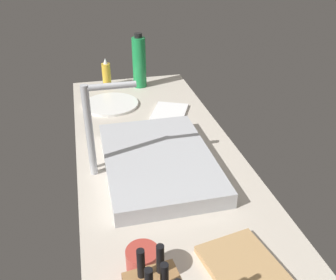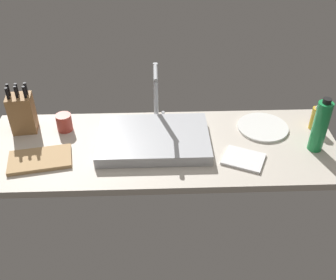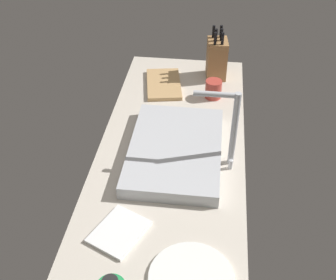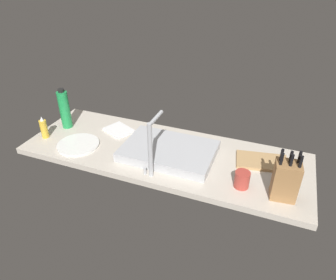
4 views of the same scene
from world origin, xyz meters
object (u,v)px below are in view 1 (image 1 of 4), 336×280
at_px(dinner_plate, 111,104).
at_px(sink_basin, 158,161).
at_px(cutting_board, 253,280).
at_px(soap_bottle, 106,74).
at_px(faucet, 95,123).
at_px(coffee_mug, 143,264).
at_px(water_bottle, 139,62).
at_px(dish_towel, 170,112).

bearing_deg(dinner_plate, sink_basin, -169.05).
bearing_deg(cutting_board, soap_bottle, 9.14).
distance_m(sink_basin, faucet, 0.25).
distance_m(soap_bottle, coffee_mug, 1.24).
relative_size(cutting_board, water_bottle, 1.02).
height_order(faucet, dish_towel, faucet).
bearing_deg(coffee_mug, cutting_board, -106.65).
bearing_deg(soap_bottle, coffee_mug, 178.54).
xyz_separation_m(soap_bottle, dish_towel, (-0.39, -0.24, -0.06)).
relative_size(faucet, coffee_mug, 3.62).
xyz_separation_m(cutting_board, dinner_plate, (1.06, 0.22, -0.00)).
height_order(faucet, soap_bottle, faucet).
xyz_separation_m(soap_bottle, coffee_mug, (-1.24, 0.03, -0.02)).
xyz_separation_m(cutting_board, soap_bottle, (1.31, 0.21, 0.05)).
relative_size(faucet, soap_bottle, 2.14).
height_order(water_bottle, dish_towel, water_bottle).
distance_m(cutting_board, coffee_mug, 0.26).
xyz_separation_m(soap_bottle, water_bottle, (-0.05, -0.16, 0.06)).
xyz_separation_m(water_bottle, dish_towel, (-0.35, -0.07, -0.12)).
distance_m(faucet, dish_towel, 0.54).
bearing_deg(faucet, sink_basin, -95.10).
bearing_deg(sink_basin, cutting_board, -167.64).
xyz_separation_m(dish_towel, coffee_mug, (-0.85, 0.27, 0.04)).
height_order(cutting_board, water_bottle, water_bottle).
distance_m(faucet, soap_bottle, 0.80).
distance_m(water_bottle, coffee_mug, 1.21).
relative_size(water_bottle, dinner_plate, 1.07).
bearing_deg(sink_basin, soap_bottle, 7.05).
height_order(dinner_plate, dish_towel, same).
distance_m(faucet, coffee_mug, 0.48).
relative_size(faucet, water_bottle, 1.15).
bearing_deg(cutting_board, water_bottle, 2.11).
distance_m(soap_bottle, dish_towel, 0.46).
bearing_deg(water_bottle, dish_towel, -168.19).
xyz_separation_m(sink_basin, cutting_board, (-0.51, -0.11, -0.02)).
height_order(faucet, water_bottle, faucet).
relative_size(dinner_plate, coffee_mug, 2.93).
relative_size(sink_basin, water_bottle, 1.93).
height_order(cutting_board, dish_towel, cutting_board).
bearing_deg(dinner_plate, water_bottle, -39.93).
bearing_deg(dinner_plate, dish_towel, -120.29).
bearing_deg(dish_towel, water_bottle, 11.81).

